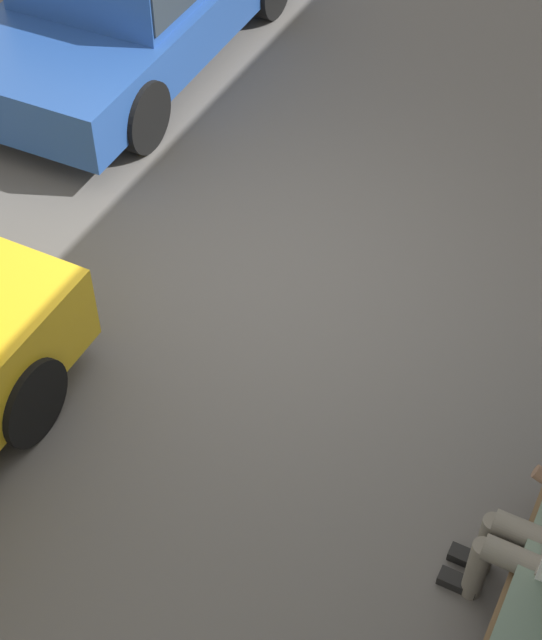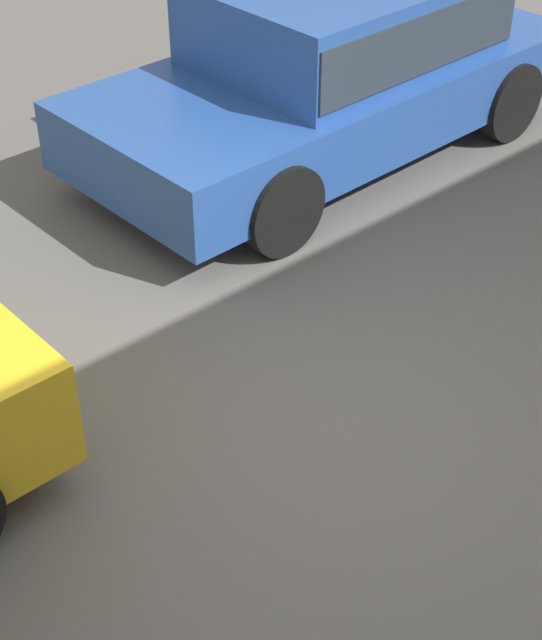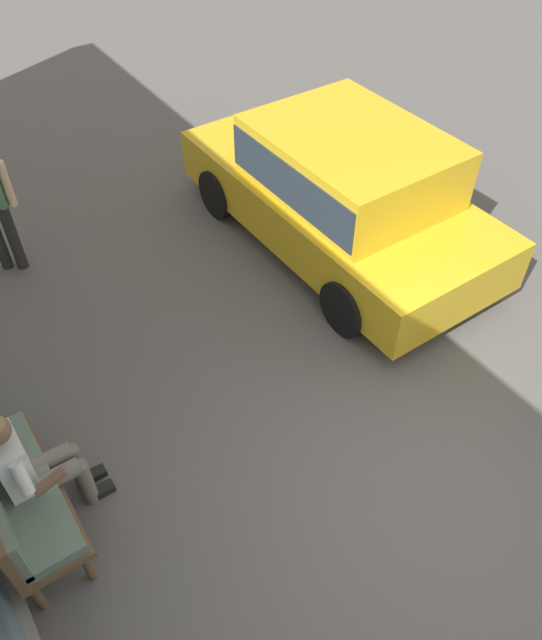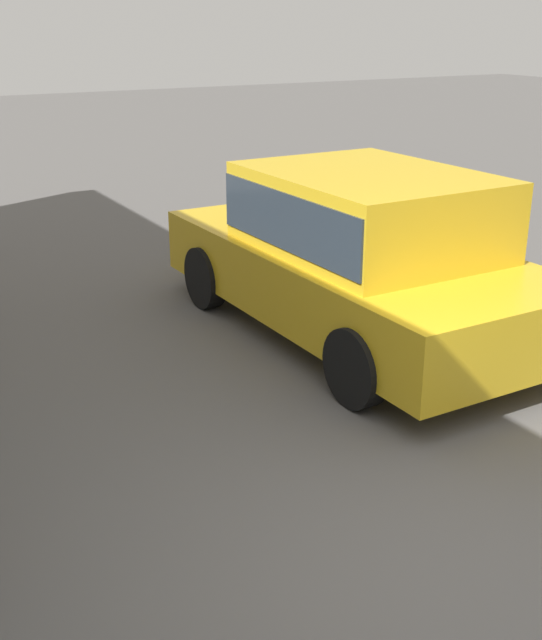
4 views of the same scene
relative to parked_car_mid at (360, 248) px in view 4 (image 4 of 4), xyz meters
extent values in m
plane|color=#565451|center=(-3.23, 1.56, -0.82)|extent=(60.00, 60.00, 0.00)
cube|color=gold|center=(0.08, 0.00, -0.29)|extent=(4.17, 1.92, 0.60)
cube|color=gold|center=(-0.09, 0.00, 0.36)|extent=(2.17, 1.68, 0.69)
cube|color=#28333D|center=(-0.09, 0.00, 0.36)|extent=(2.13, 1.72, 0.48)
cylinder|color=black|center=(1.35, 0.91, -0.51)|extent=(0.63, 0.19, 0.63)
cylinder|color=black|center=(1.37, -0.89, -0.51)|extent=(0.63, 0.19, 0.63)
cylinder|color=black|center=(-1.22, 0.89, -0.51)|extent=(0.63, 0.19, 0.63)
cylinder|color=black|center=(-1.20, -0.91, -0.51)|extent=(0.63, 0.19, 0.63)
camera|label=1|loc=(1.65, 4.16, 4.50)|focal=55.00mm
camera|label=2|loc=(-0.38, 4.16, 2.89)|focal=55.00mm
camera|label=3|loc=(-4.67, 4.16, 3.98)|focal=35.00mm
camera|label=4|loc=(-5.66, 4.16, 1.94)|focal=45.00mm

